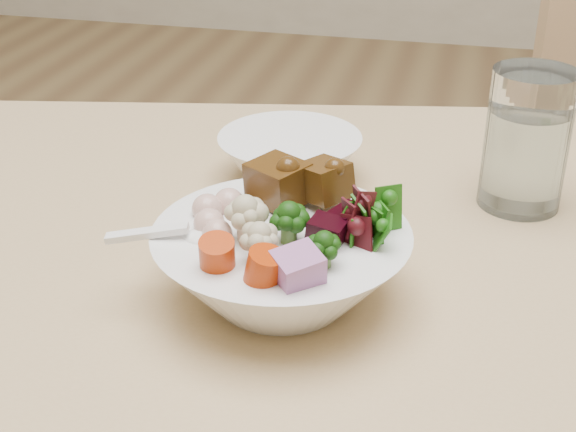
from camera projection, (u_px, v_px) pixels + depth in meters
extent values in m
cylinder|color=tan|center=(61.00, 374.00, 1.08)|extent=(0.06, 0.06, 0.65)
cylinder|color=tan|center=(515.00, 323.00, 1.42)|extent=(0.03, 0.03, 0.38)
sphere|color=black|center=(289.00, 229.00, 0.56)|extent=(0.03, 0.03, 0.03)
sphere|color=#C0B291|center=(246.00, 225.00, 0.56)|extent=(0.03, 0.03, 0.03)
cube|color=black|center=(350.00, 223.00, 0.57)|extent=(0.03, 0.03, 0.02)
cube|color=#A1619D|center=(298.00, 270.00, 0.52)|extent=(0.04, 0.04, 0.03)
cylinder|color=#C93F05|center=(217.00, 256.00, 0.53)|extent=(0.03, 0.03, 0.03)
sphere|color=#D5A395|center=(209.00, 224.00, 0.58)|extent=(0.02, 0.02, 0.02)
ellipsoid|color=white|center=(204.00, 239.00, 0.57)|extent=(0.04, 0.03, 0.01)
cube|color=white|center=(147.00, 233.00, 0.57)|extent=(0.06, 0.02, 0.01)
cylinder|color=white|center=(527.00, 140.00, 0.71)|extent=(0.07, 0.07, 0.13)
cylinder|color=silver|center=(524.00, 156.00, 0.71)|extent=(0.06, 0.06, 0.08)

